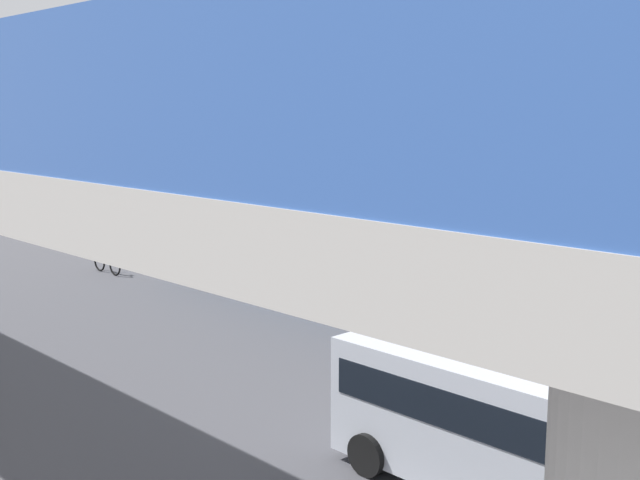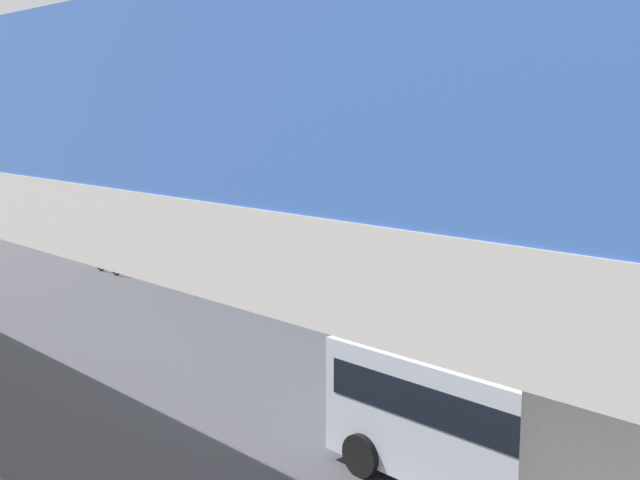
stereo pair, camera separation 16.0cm
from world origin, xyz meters
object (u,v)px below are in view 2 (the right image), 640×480
Objects in this scene: city_bus at (330,236)px; bicycle_black at (108,262)px; traffic_sign at (438,220)px; parked_van at (487,414)px.

city_bus reaches higher than bicycle_black.
city_bus is 4.12× the size of traffic_sign.
traffic_sign is (-0.07, -5.10, 0.01)m from city_bus.
parked_van is 1.71× the size of traffic_sign.
traffic_sign is at bearing -49.49° from parked_van.
bicycle_black is 11.47m from traffic_sign.
city_bus is 6.52× the size of bicycle_black.
city_bus is 12.39m from parked_van.
parked_van is 15.75m from traffic_sign.
traffic_sign is (-7.99, -8.09, 1.52)m from bicycle_black.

